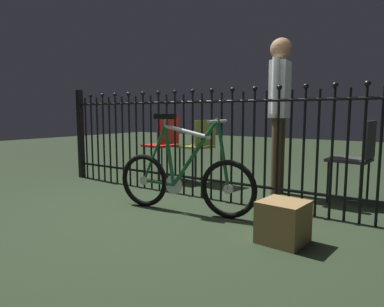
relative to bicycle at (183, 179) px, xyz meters
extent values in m
plane|color=#24301E|center=(0.04, -0.08, -0.32)|extent=(20.00, 20.00, 0.00)
cylinder|color=black|center=(-2.26, 0.57, 0.25)|extent=(0.02, 0.02, 1.15)
sphere|color=black|center=(-2.26, 0.57, 0.85)|extent=(0.05, 0.05, 0.05)
cylinder|color=black|center=(-2.14, 0.57, 0.25)|extent=(0.02, 0.02, 1.15)
cylinder|color=black|center=(-2.02, 0.57, 0.25)|extent=(0.02, 0.02, 1.15)
sphere|color=black|center=(-2.02, 0.57, 0.85)|extent=(0.05, 0.05, 0.05)
cylinder|color=black|center=(-1.89, 0.57, 0.25)|extent=(0.02, 0.02, 1.15)
cylinder|color=black|center=(-1.77, 0.57, 0.25)|extent=(0.02, 0.02, 1.15)
sphere|color=black|center=(-1.77, 0.57, 0.85)|extent=(0.05, 0.05, 0.05)
cylinder|color=black|center=(-1.65, 0.57, 0.25)|extent=(0.02, 0.02, 1.15)
cylinder|color=black|center=(-1.52, 0.57, 0.25)|extent=(0.02, 0.02, 1.15)
sphere|color=black|center=(-1.52, 0.57, 0.85)|extent=(0.05, 0.05, 0.05)
cylinder|color=black|center=(-1.40, 0.57, 0.25)|extent=(0.02, 0.02, 1.15)
cylinder|color=black|center=(-1.28, 0.57, 0.25)|extent=(0.02, 0.02, 1.15)
sphere|color=black|center=(-1.28, 0.57, 0.85)|extent=(0.05, 0.05, 0.05)
cylinder|color=black|center=(-1.15, 0.57, 0.25)|extent=(0.02, 0.02, 1.15)
cylinder|color=black|center=(-1.03, 0.57, 0.25)|extent=(0.02, 0.02, 1.15)
sphere|color=black|center=(-1.03, 0.57, 0.85)|extent=(0.05, 0.05, 0.05)
cylinder|color=black|center=(-0.91, 0.57, 0.25)|extent=(0.02, 0.02, 1.15)
cylinder|color=black|center=(-0.78, 0.57, 0.25)|extent=(0.02, 0.02, 1.15)
sphere|color=black|center=(-0.78, 0.57, 0.85)|extent=(0.05, 0.05, 0.05)
cylinder|color=black|center=(-0.66, 0.57, 0.25)|extent=(0.02, 0.02, 1.15)
cylinder|color=black|center=(-0.54, 0.57, 0.25)|extent=(0.02, 0.02, 1.15)
sphere|color=black|center=(-0.54, 0.57, 0.85)|extent=(0.05, 0.05, 0.05)
cylinder|color=black|center=(-0.41, 0.57, 0.25)|extent=(0.02, 0.02, 1.15)
cylinder|color=black|center=(-0.29, 0.57, 0.25)|extent=(0.02, 0.02, 1.15)
sphere|color=black|center=(-0.29, 0.57, 0.85)|extent=(0.05, 0.05, 0.05)
cylinder|color=black|center=(-0.17, 0.57, 0.25)|extent=(0.02, 0.02, 1.15)
cylinder|color=black|center=(-0.04, 0.57, 0.25)|extent=(0.02, 0.02, 1.15)
sphere|color=black|center=(-0.04, 0.57, 0.85)|extent=(0.05, 0.05, 0.05)
cylinder|color=black|center=(0.08, 0.57, 0.25)|extent=(0.02, 0.02, 1.15)
cylinder|color=black|center=(0.20, 0.57, 0.25)|extent=(0.02, 0.02, 1.15)
sphere|color=black|center=(0.20, 0.57, 0.85)|extent=(0.05, 0.05, 0.05)
cylinder|color=black|center=(0.33, 0.57, 0.25)|extent=(0.02, 0.02, 1.15)
cylinder|color=black|center=(0.45, 0.57, 0.25)|extent=(0.02, 0.02, 1.15)
sphere|color=black|center=(0.45, 0.57, 0.85)|extent=(0.05, 0.05, 0.05)
cylinder|color=black|center=(0.58, 0.57, 0.25)|extent=(0.02, 0.02, 1.15)
cylinder|color=black|center=(0.70, 0.57, 0.25)|extent=(0.02, 0.02, 1.15)
sphere|color=black|center=(0.70, 0.57, 0.85)|extent=(0.05, 0.05, 0.05)
cylinder|color=black|center=(0.82, 0.57, 0.25)|extent=(0.02, 0.02, 1.15)
cylinder|color=black|center=(0.95, 0.57, 0.25)|extent=(0.02, 0.02, 1.15)
sphere|color=black|center=(0.95, 0.57, 0.85)|extent=(0.05, 0.05, 0.05)
cylinder|color=black|center=(1.07, 0.57, 0.25)|extent=(0.02, 0.02, 1.15)
cylinder|color=black|center=(1.19, 0.57, 0.25)|extent=(0.02, 0.02, 1.15)
sphere|color=black|center=(1.19, 0.57, 0.85)|extent=(0.05, 0.05, 0.05)
cylinder|color=black|center=(1.32, 0.57, 0.25)|extent=(0.02, 0.02, 1.15)
cylinder|color=black|center=(1.44, 0.57, 0.25)|extent=(0.02, 0.02, 1.15)
sphere|color=black|center=(1.44, 0.57, 0.85)|extent=(0.05, 0.05, 0.05)
cylinder|color=black|center=(1.56, 0.57, 0.25)|extent=(0.02, 0.02, 1.15)
cylinder|color=black|center=(0.04, 0.57, -0.11)|extent=(4.61, 0.03, 0.03)
cylinder|color=black|center=(0.04, 0.57, 0.74)|extent=(4.61, 0.03, 0.03)
cube|color=black|center=(-2.26, 0.57, 0.31)|extent=(0.07, 0.07, 1.26)
torus|color=black|center=(-0.44, -0.07, -0.06)|extent=(0.53, 0.13, 0.53)
cylinder|color=silver|center=(-0.44, -0.07, -0.06)|extent=(0.09, 0.04, 0.09)
torus|color=black|center=(0.45, 0.07, -0.06)|extent=(0.53, 0.13, 0.53)
cylinder|color=silver|center=(0.45, 0.07, -0.06)|extent=(0.09, 0.04, 0.09)
cylinder|color=#19592D|center=(0.12, 0.02, 0.25)|extent=(0.48, 0.11, 0.65)
cylinder|color=silver|center=(0.04, 0.01, 0.44)|extent=(0.47, 0.11, 0.14)
cylinder|color=#19592D|center=(-0.15, -0.02, 0.21)|extent=(0.13, 0.05, 0.57)
cylinder|color=#19592D|center=(-0.27, -0.04, -0.06)|extent=(0.34, 0.08, 0.04)
cylinder|color=#19592D|center=(-0.32, -0.05, 0.22)|extent=(0.27, 0.07, 0.56)
cylinder|color=#19592D|center=(0.39, 0.06, 0.25)|extent=(0.14, 0.05, 0.63)
cylinder|color=silver|center=(0.34, 0.05, 0.55)|extent=(0.03, 0.03, 0.02)
cylinder|color=silver|center=(0.34, 0.05, 0.54)|extent=(0.09, 0.40, 0.03)
cylinder|color=silver|center=(-0.19, -0.03, 0.53)|extent=(0.03, 0.03, 0.07)
cube|color=black|center=(-0.19, -0.03, 0.58)|extent=(0.21, 0.12, 0.05)
cylinder|color=silver|center=(-0.10, -0.02, -0.07)|extent=(0.18, 0.04, 0.18)
cylinder|color=black|center=(-0.86, 1.09, -0.08)|extent=(0.02, 0.02, 0.47)
cylinder|color=black|center=(-0.80, 1.38, -0.08)|extent=(0.02, 0.02, 0.47)
cylinder|color=black|center=(-0.56, 1.02, -0.08)|extent=(0.02, 0.02, 0.47)
cylinder|color=black|center=(-0.50, 1.32, -0.08)|extent=(0.02, 0.02, 0.47)
cube|color=olive|center=(-0.68, 1.20, 0.17)|extent=(0.45, 0.45, 0.03)
cube|color=olive|center=(-0.50, 1.17, 0.36)|extent=(0.10, 0.36, 0.33)
cylinder|color=black|center=(1.04, 1.13, -0.10)|extent=(0.02, 0.02, 0.44)
cylinder|color=black|center=(1.07, 1.44, -0.10)|extent=(0.02, 0.02, 0.44)
cylinder|color=black|center=(1.35, 1.10, -0.10)|extent=(0.02, 0.02, 0.44)
cylinder|color=black|center=(1.38, 1.42, -0.10)|extent=(0.02, 0.02, 0.44)
cube|color=#2D2D33|center=(1.21, 1.27, 0.13)|extent=(0.42, 0.42, 0.03)
cube|color=#2D2D33|center=(1.40, 1.26, 0.35)|extent=(0.06, 0.37, 0.38)
cylinder|color=black|center=(-1.44, 1.03, -0.09)|extent=(0.02, 0.02, 0.46)
cylinder|color=black|center=(-1.38, 1.33, -0.09)|extent=(0.02, 0.02, 0.46)
cylinder|color=black|center=(-1.14, 0.97, -0.09)|extent=(0.02, 0.02, 0.46)
cylinder|color=black|center=(-1.08, 1.27, -0.09)|extent=(0.02, 0.02, 0.46)
cube|color=#A51E19|center=(-1.26, 1.15, 0.16)|extent=(0.46, 0.46, 0.03)
cube|color=#A51E19|center=(-1.08, 1.11, 0.39)|extent=(0.10, 0.37, 0.40)
cylinder|color=#4C3823|center=(0.48, 1.10, 0.12)|extent=(0.11, 0.11, 0.88)
cylinder|color=#4C3823|center=(0.47, 1.26, 0.12)|extent=(0.11, 0.11, 0.88)
cube|color=silver|center=(0.48, 1.18, 0.87)|extent=(0.21, 0.32, 0.62)
cylinder|color=silver|center=(0.50, 0.98, 0.90)|extent=(0.08, 0.08, 0.59)
cylinder|color=silver|center=(0.45, 1.38, 0.90)|extent=(0.08, 0.08, 0.59)
sphere|color=#8C6647|center=(0.48, 1.18, 1.32)|extent=(0.24, 0.24, 0.24)
cube|color=olive|center=(1.05, -0.21, -0.17)|extent=(0.34, 0.34, 0.30)
camera|label=1|loc=(1.88, -2.55, 0.62)|focal=31.89mm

